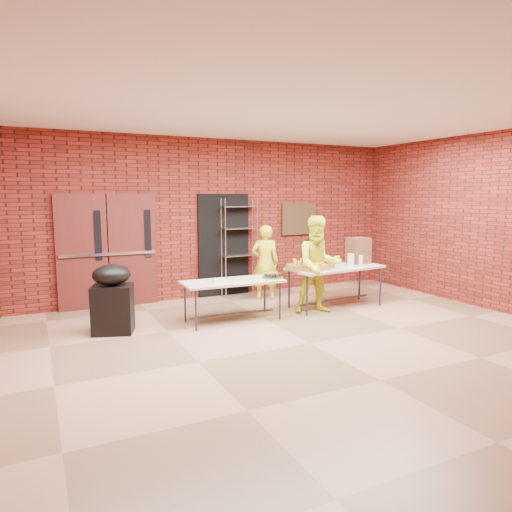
{
  "coord_description": "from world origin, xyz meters",
  "views": [
    {
      "loc": [
        -3.41,
        -5.23,
        2.07
      ],
      "look_at": [
        -0.16,
        1.4,
        1.08
      ],
      "focal_mm": 32.0,
      "sensor_mm": 36.0,
      "label": 1
    }
  ],
  "objects_px": {
    "coffee_dispenser": "(358,251)",
    "volunteer_man": "(318,265)",
    "covered_grill": "(113,299)",
    "table_left": "(233,284)",
    "volunteer_woman": "(265,262)",
    "table_right": "(336,270)",
    "wire_rack": "(240,247)"
  },
  "relations": [
    {
      "from": "table_left",
      "to": "table_right",
      "type": "bearing_deg",
      "value": 3.2
    },
    {
      "from": "table_right",
      "to": "volunteer_woman",
      "type": "relative_size",
      "value": 1.28
    },
    {
      "from": "coffee_dispenser",
      "to": "volunteer_man",
      "type": "relative_size",
      "value": 0.29
    },
    {
      "from": "table_left",
      "to": "volunteer_man",
      "type": "xyz_separation_m",
      "value": [
        1.57,
        -0.16,
        0.24
      ]
    },
    {
      "from": "coffee_dispenser",
      "to": "covered_grill",
      "type": "height_order",
      "value": "coffee_dispenser"
    },
    {
      "from": "coffee_dispenser",
      "to": "covered_grill",
      "type": "distance_m",
      "value": 4.66
    },
    {
      "from": "table_right",
      "to": "table_left",
      "type": "bearing_deg",
      "value": 175.38
    },
    {
      "from": "wire_rack",
      "to": "covered_grill",
      "type": "xyz_separation_m",
      "value": [
        -2.8,
        -1.57,
        -0.48
      ]
    },
    {
      "from": "coffee_dispenser",
      "to": "volunteer_woman",
      "type": "height_order",
      "value": "volunteer_woman"
    },
    {
      "from": "table_left",
      "to": "volunteer_man",
      "type": "bearing_deg",
      "value": -3.96
    },
    {
      "from": "table_left",
      "to": "table_right",
      "type": "distance_m",
      "value": 2.1
    },
    {
      "from": "table_right",
      "to": "coffee_dispenser",
      "type": "distance_m",
      "value": 0.75
    },
    {
      "from": "volunteer_man",
      "to": "table_left",
      "type": "bearing_deg",
      "value": -170.54
    },
    {
      "from": "covered_grill",
      "to": "table_right",
      "type": "bearing_deg",
      "value": 16.96
    },
    {
      "from": "wire_rack",
      "to": "coffee_dispenser",
      "type": "bearing_deg",
      "value": -41.74
    },
    {
      "from": "covered_grill",
      "to": "volunteer_man",
      "type": "relative_size",
      "value": 0.61
    },
    {
      "from": "table_left",
      "to": "volunteer_woman",
      "type": "height_order",
      "value": "volunteer_woman"
    },
    {
      "from": "table_left",
      "to": "table_right",
      "type": "height_order",
      "value": "table_right"
    },
    {
      "from": "coffee_dispenser",
      "to": "table_left",
      "type": "bearing_deg",
      "value": -175.26
    },
    {
      "from": "coffee_dispenser",
      "to": "volunteer_man",
      "type": "height_order",
      "value": "volunteer_man"
    },
    {
      "from": "coffee_dispenser",
      "to": "volunteer_woman",
      "type": "xyz_separation_m",
      "value": [
        -1.56,
        0.93,
        -0.26
      ]
    },
    {
      "from": "table_right",
      "to": "volunteer_man",
      "type": "relative_size",
      "value": 1.11
    },
    {
      "from": "table_left",
      "to": "covered_grill",
      "type": "height_order",
      "value": "covered_grill"
    },
    {
      "from": "table_right",
      "to": "wire_rack",
      "type": "bearing_deg",
      "value": 118.75
    },
    {
      "from": "volunteer_woman",
      "to": "table_left",
      "type": "bearing_deg",
      "value": 69.02
    },
    {
      "from": "table_left",
      "to": "coffee_dispenser",
      "type": "distance_m",
      "value": 2.79
    },
    {
      "from": "table_left",
      "to": "covered_grill",
      "type": "relative_size",
      "value": 1.6
    },
    {
      "from": "table_left",
      "to": "volunteer_man",
      "type": "relative_size",
      "value": 0.97
    },
    {
      "from": "table_left",
      "to": "wire_rack",
      "type": "bearing_deg",
      "value": 64.47
    },
    {
      "from": "covered_grill",
      "to": "volunteer_man",
      "type": "bearing_deg",
      "value": 13.2
    },
    {
      "from": "covered_grill",
      "to": "volunteer_woman",
      "type": "bearing_deg",
      "value": 36.42
    },
    {
      "from": "wire_rack",
      "to": "coffee_dispenser",
      "type": "height_order",
      "value": "wire_rack"
    }
  ]
}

